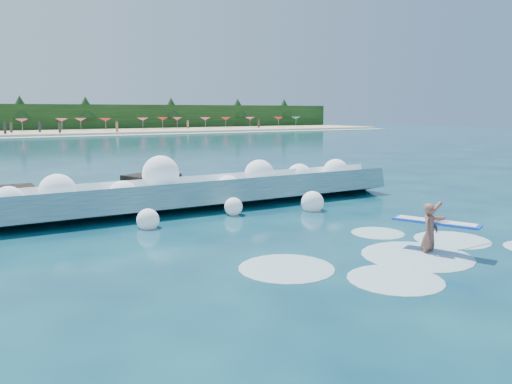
{
  "coord_description": "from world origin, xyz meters",
  "views": [
    {
      "loc": [
        -6.51,
        -11.62,
        3.78
      ],
      "look_at": [
        1.5,
        2.0,
        1.2
      ],
      "focal_mm": 35.0,
      "sensor_mm": 36.0,
      "label": 1
    }
  ],
  "objects": [
    {
      "name": "ground",
      "position": [
        0.0,
        0.0,
        0.0
      ],
      "size": [
        200.0,
        200.0,
        0.0
      ],
      "primitive_type": "plane",
      "color": "#07293D",
      "rests_on": "ground"
    },
    {
      "name": "beach",
      "position": [
        0.0,
        78.0,
        0.2
      ],
      "size": [
        140.0,
        20.0,
        0.4
      ],
      "primitive_type": "cube",
      "color": "tan",
      "rests_on": "ground"
    },
    {
      "name": "wet_band",
      "position": [
        0.0,
        67.0,
        0.04
      ],
      "size": [
        140.0,
        5.0,
        0.08
      ],
      "primitive_type": "cube",
      "color": "silver",
      "rests_on": "ground"
    },
    {
      "name": "treeline",
      "position": [
        0.0,
        88.0,
        2.5
      ],
      "size": [
        140.0,
        4.0,
        5.0
      ],
      "primitive_type": "cube",
      "color": "black",
      "rests_on": "ground"
    },
    {
      "name": "breaking_wave",
      "position": [
        1.22,
        6.45,
        0.53
      ],
      "size": [
        17.76,
        2.78,
        1.53
      ],
      "color": "teal",
      "rests_on": "ground"
    },
    {
      "name": "rock_cluster",
      "position": [
        -2.92,
        7.9,
        0.44
      ],
      "size": [
        8.12,
        3.37,
        1.38
      ],
      "color": "black",
      "rests_on": "ground"
    },
    {
      "name": "surfer_with_board",
      "position": [
        4.06,
        -2.85,
        0.61
      ],
      "size": [
        1.43,
        2.84,
        1.65
      ],
      "color": "brown",
      "rests_on": "ground"
    },
    {
      "name": "wave_spray",
      "position": [
        1.59,
        6.14,
        0.96
      ],
      "size": [
        14.48,
        4.31,
        2.22
      ],
      "color": "white",
      "rests_on": "ground"
    },
    {
      "name": "surf_foam",
      "position": [
        3.25,
        -2.65,
        0.0
      ],
      "size": [
        9.03,
        5.34,
        0.15
      ],
      "color": "silver",
      "rests_on": "ground"
    },
    {
      "name": "beach_umbrellas",
      "position": [
        -0.23,
        79.79,
        2.25
      ],
      "size": [
        114.45,
        6.72,
        0.5
      ],
      "color": "red",
      "rests_on": "ground"
    },
    {
      "name": "beachgoers",
      "position": [
        1.57,
        74.54,
        1.1
      ],
      "size": [
        109.67,
        13.85,
        1.9
      ],
      "color": "#3F332D",
      "rests_on": "ground"
    }
  ]
}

